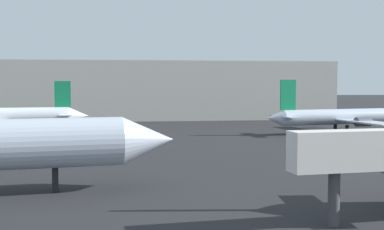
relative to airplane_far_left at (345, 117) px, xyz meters
name	(u,v)px	position (x,y,z in m)	size (l,w,h in m)	color
airplane_far_left	(345,117)	(0.00, 0.00, 0.00)	(29.73, 25.76, 8.93)	#B2BCCC
terminal_building	(131,90)	(-35.04, 41.55, 3.84)	(92.58, 24.81, 13.23)	beige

